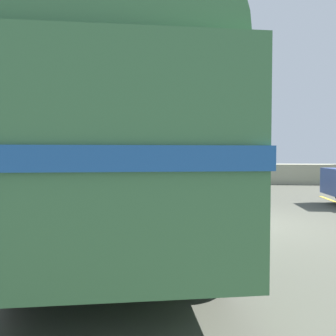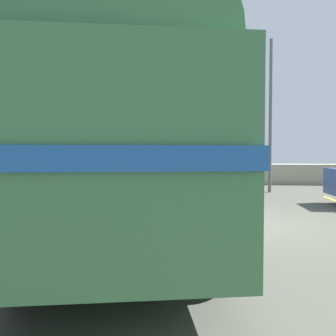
% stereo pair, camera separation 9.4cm
% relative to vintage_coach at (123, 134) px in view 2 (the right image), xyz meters
% --- Properties ---
extents(ground, '(32.00, 26.00, 0.02)m').
position_rel_vintage_coach_xyz_m(ground, '(2.15, 1.79, -2.04)').
color(ground, '#4D4E43').
extents(breakwater, '(31.36, 1.89, 2.27)m').
position_rel_vintage_coach_xyz_m(breakwater, '(2.13, 13.59, -1.43)').
color(breakwater, '#A5A48A').
rests_on(breakwater, ground).
extents(vintage_coach, '(4.33, 8.91, 3.70)m').
position_rel_vintage_coach_xyz_m(vintage_coach, '(0.00, 0.00, 0.00)').
color(vintage_coach, black).
rests_on(vintage_coach, ground).
extents(lamp_post, '(0.90, 0.63, 6.54)m').
position_rel_vintage_coach_xyz_m(lamp_post, '(4.07, 8.80, 1.63)').
color(lamp_post, '#5B5B60').
rests_on(lamp_post, ground).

